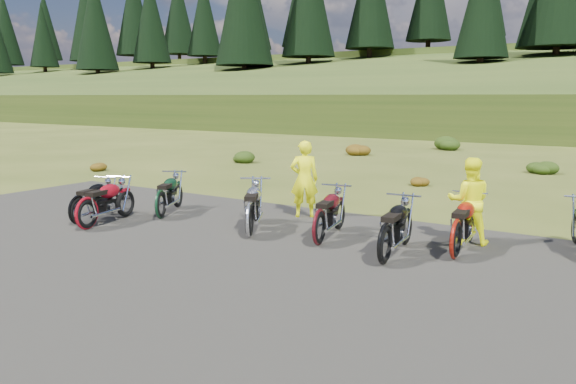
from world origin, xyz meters
The scene contains 29 objects.
ground centered at (0.00, 0.00, 0.00)m, with size 300.00×300.00×0.00m, color #3A4717.
gravel_pad centered at (0.00, -2.00, 0.00)m, with size 20.00×12.00×0.04m, color black.
hill_slope centered at (0.00, 50.00, 0.00)m, with size 300.00×46.00×3.00m, color #2C4115, non-canonical shape.
conifer_3 centered at (-117.00, 66.00, 17.76)m, with size 7.04×7.04×18.00m.
conifer_4 centered at (-111.00, 72.00, 18.46)m, with size 6.60×6.60×17.00m.
conifer_5 centered at (-105.00, 78.00, 18.16)m, with size 6.16×6.16×16.00m.
conifer_7 centered at (-93.00, 59.00, 14.36)m, with size 5.28×5.28×14.00m.
conifer_8 centered at (-87.00, 65.00, 18.57)m, with size 7.92×7.92×20.00m.
conifer_9 centered at (-81.00, 71.00, 19.26)m, with size 7.48×7.48×19.00m.
conifer_10 centered at (-75.00, 77.00, 19.16)m, with size 7.04×7.04×18.00m.
conifer_11 centered at (-69.00, 52.00, 14.47)m, with size 6.60×6.60×17.00m.
conifer_12 centered at (-63.00, 58.00, 15.17)m, with size 6.16×6.16×16.00m.
conifer_13 centered at (-57.00, 64.00, 15.86)m, with size 5.72×5.72×15.00m.
conifer_14 centered at (-51.00, 70.00, 16.55)m, with size 5.28×5.28×14.00m.
shrub_0 centered at (-12.00, 6.00, 0.23)m, with size 0.77×0.77×0.45m, color #6A370D.
shrub_1 centered at (-9.10, 11.30, 0.31)m, with size 1.03×1.03×0.61m, color black.
shrub_2 centered at (-6.20, 16.60, 0.38)m, with size 1.30×1.30×0.77m, color #6A370D.
shrub_3 centered at (-3.30, 21.90, 0.46)m, with size 1.56×1.56×0.92m, color black.
shrub_4 centered at (-0.40, 9.20, 0.23)m, with size 0.77×0.77×0.45m, color #6A370D.
shrub_5 centered at (2.50, 14.50, 0.31)m, with size 1.03×1.03×0.61m, color black.
motorcycle_0 centered at (-4.78, -0.43, 0.00)m, with size 1.85×0.62×0.97m, color black, non-canonical shape.
motorcycle_1 centered at (-4.21, -0.65, 0.00)m, with size 2.00×0.67×1.05m, color maroon, non-canonical shape.
motorcycle_2 centered at (-3.67, 1.00, 0.00)m, with size 1.94×0.65×1.02m, color black, non-canonical shape.
motorcycle_3 centered at (-0.85, 0.70, 0.00)m, with size 2.09×0.70×1.09m, color #B1B1B6, non-canonical shape.
motorcycle_4 centered at (0.64, 0.94, 0.00)m, with size 2.01×0.67×1.05m, color #450B10, non-canonical shape.
motorcycle_5 centered at (2.20, 0.45, 0.00)m, with size 2.04×0.68×1.07m, color black, non-canonical shape.
motorcycle_6 centered at (3.13, 1.43, 0.00)m, with size 2.04×0.68×1.07m, color maroon, non-canonical shape.
person_middle centered at (-0.95, 3.01, 0.91)m, with size 0.66×0.44×1.82m, color #FAFF0D.
person_right_a centered at (3.01, 2.64, 0.84)m, with size 0.82×0.64×1.69m, color #FAFF0D.
Camera 1 is at (5.84, -8.23, 2.88)m, focal length 35.00 mm.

